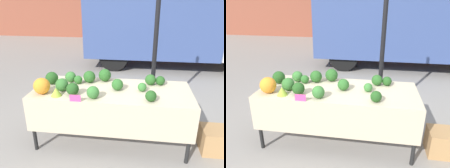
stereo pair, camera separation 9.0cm
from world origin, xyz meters
The scene contains 21 objects.
ground_plane centered at (0.00, 0.00, 0.00)m, with size 40.00×40.00×0.00m, color gray.
tent_pole centered at (0.59, 0.68, 1.28)m, with size 0.07×0.07×2.56m.
parked_truck centered at (1.11, 4.14, 1.39)m, with size 5.05×2.04×2.58m.
market_table centered at (0.00, -0.07, 0.72)m, with size 2.15×0.89×0.81m.
orange_cauliflower centered at (-0.89, -0.26, 0.92)m, with size 0.21×0.21×0.21m.
romanesco_head centered at (-0.68, -0.30, 0.86)m, with size 0.14×0.14×0.11m.
broccoli_head_0 centered at (0.67, 0.26, 0.87)m, with size 0.13×0.13×0.13m.
broccoli_head_1 centered at (-0.89, 0.09, 0.90)m, with size 0.18×0.18×0.18m.
broccoli_head_2 centered at (-0.20, -0.31, 0.89)m, with size 0.16×0.16×0.16m.
broccoli_head_3 centered at (-0.37, 0.22, 0.90)m, with size 0.18×0.18×0.18m.
broccoli_head_4 centered at (-0.65, 0.20, 0.89)m, with size 0.16×0.16×0.16m.
broccoli_head_5 centered at (0.52, -0.30, 0.88)m, with size 0.14×0.14×0.14m.
broccoli_head_6 centered at (-0.48, -0.25, 0.89)m, with size 0.16×0.16×0.16m.
broccoli_head_7 centered at (-0.52, 0.15, 0.87)m, with size 0.12×0.12×0.12m.
broccoli_head_8 centered at (0.08, -0.01, 0.89)m, with size 0.16×0.16×0.16m.
broccoli_head_9 centered at (-0.15, 0.31, 0.90)m, with size 0.19×0.19×0.19m.
broccoli_head_10 centered at (0.41, -0.01, 0.87)m, with size 0.12×0.12×0.12m.
broccoli_head_11 centered at (-0.66, -0.14, 0.90)m, with size 0.18×0.18×0.18m.
broccoli_head_12 centered at (0.52, 0.25, 0.89)m, with size 0.16×0.16×0.16m.
price_sign centered at (-0.39, -0.43, 0.85)m, with size 0.14×0.01×0.09m.
produce_crate centered at (1.46, -0.08, 0.17)m, with size 0.42×0.36×0.34m.
Camera 1 is at (0.37, -2.74, 1.98)m, focal length 35.00 mm.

